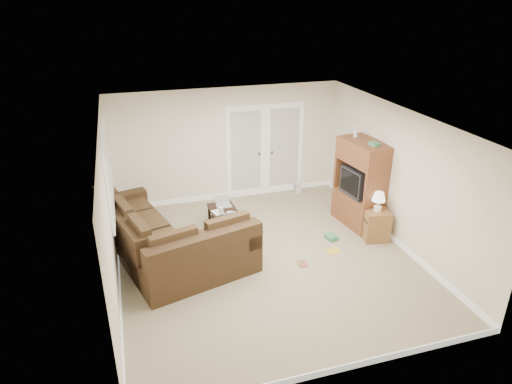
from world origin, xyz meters
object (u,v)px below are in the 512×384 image
object	(u,v)px
tv_armoire	(361,183)
side_cabinet	(376,222)
coffee_table	(225,220)
sectional_sofa	(164,243)

from	to	relation	value
tv_armoire	side_cabinet	distance (m)	0.85
coffee_table	side_cabinet	distance (m)	2.87
sectional_sofa	side_cabinet	xyz separation A→B (m)	(3.90, -0.36, -0.02)
sectional_sofa	coffee_table	world-z (taller)	sectional_sofa
sectional_sofa	tv_armoire	size ratio (longest dim) A/B	1.69
sectional_sofa	side_cabinet	bearing A→B (deg)	-20.68
coffee_table	sectional_sofa	bearing A→B (deg)	-150.99
tv_armoire	sectional_sofa	bearing A→B (deg)	177.23
sectional_sofa	tv_armoire	world-z (taller)	tv_armoire
sectional_sofa	coffee_table	size ratio (longest dim) A/B	3.09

